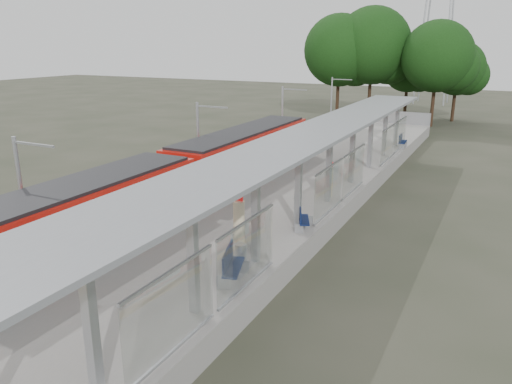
{
  "coord_description": "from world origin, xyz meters",
  "views": [
    {
      "loc": [
        9.56,
        -4.93,
        8.66
      ],
      "look_at": [
        0.02,
        13.93,
        2.3
      ],
      "focal_mm": 35.0,
      "sensor_mm": 36.0,
      "label": 1
    }
  ],
  "objects_px": {
    "info_pillar_near": "(239,221)",
    "info_pillar_far": "(329,181)",
    "bench_far": "(402,141)",
    "bench_near": "(231,264)",
    "train": "(176,184)",
    "bench_mid": "(302,218)",
    "litter_bin": "(241,255)"
  },
  "relations": [
    {
      "from": "info_pillar_near",
      "to": "info_pillar_far",
      "type": "distance_m",
      "value": 7.73
    },
    {
      "from": "bench_far",
      "to": "info_pillar_far",
      "type": "height_order",
      "value": "info_pillar_far"
    },
    {
      "from": "bench_near",
      "to": "bench_far",
      "type": "relative_size",
      "value": 1.14
    },
    {
      "from": "bench_far",
      "to": "bench_near",
      "type": "bearing_deg",
      "value": -94.53
    },
    {
      "from": "info_pillar_far",
      "to": "bench_far",
      "type": "bearing_deg",
      "value": 68.0
    },
    {
      "from": "bench_near",
      "to": "train",
      "type": "bearing_deg",
      "value": 118.0
    },
    {
      "from": "train",
      "to": "bench_far",
      "type": "relative_size",
      "value": 18.39
    },
    {
      "from": "train",
      "to": "bench_mid",
      "type": "xyz_separation_m",
      "value": [
        6.79,
        -0.35,
        -0.56
      ]
    },
    {
      "from": "bench_mid",
      "to": "litter_bin",
      "type": "relative_size",
      "value": 1.69
    },
    {
      "from": "bench_near",
      "to": "info_pillar_far",
      "type": "xyz_separation_m",
      "value": [
        -0.26,
        10.74,
        0.19
      ]
    },
    {
      "from": "bench_near",
      "to": "bench_far",
      "type": "xyz_separation_m",
      "value": [
        0.64,
        25.05,
        -0.06
      ]
    },
    {
      "from": "info_pillar_near",
      "to": "litter_bin",
      "type": "bearing_deg",
      "value": -49.76
    },
    {
      "from": "bench_mid",
      "to": "info_pillar_far",
      "type": "bearing_deg",
      "value": 72.13
    },
    {
      "from": "litter_bin",
      "to": "bench_far",
      "type": "bearing_deg",
      "value": 87.88
    },
    {
      "from": "train",
      "to": "bench_near",
      "type": "relative_size",
      "value": 16.07
    },
    {
      "from": "train",
      "to": "litter_bin",
      "type": "bearing_deg",
      "value": -37.69
    },
    {
      "from": "bench_mid",
      "to": "bench_near",
      "type": "bearing_deg",
      "value": -117.52
    },
    {
      "from": "bench_far",
      "to": "info_pillar_far",
      "type": "distance_m",
      "value": 14.34
    },
    {
      "from": "train",
      "to": "litter_bin",
      "type": "distance_m",
      "value": 7.89
    },
    {
      "from": "train",
      "to": "info_pillar_far",
      "type": "bearing_deg",
      "value": 37.67
    },
    {
      "from": "info_pillar_near",
      "to": "info_pillar_far",
      "type": "height_order",
      "value": "info_pillar_near"
    },
    {
      "from": "bench_near",
      "to": "bench_mid",
      "type": "bearing_deg",
      "value": 67.34
    },
    {
      "from": "info_pillar_near",
      "to": "info_pillar_far",
      "type": "relative_size",
      "value": 1.12
    },
    {
      "from": "bench_mid",
      "to": "litter_bin",
      "type": "xyz_separation_m",
      "value": [
        -0.56,
        -4.46,
        -0.07
      ]
    },
    {
      "from": "litter_bin",
      "to": "info_pillar_near",
      "type": "bearing_deg",
      "value": 120.24
    },
    {
      "from": "bench_near",
      "to": "litter_bin",
      "type": "xyz_separation_m",
      "value": [
        -0.24,
        1.14,
        -0.17
      ]
    },
    {
      "from": "bench_mid",
      "to": "litter_bin",
      "type": "bearing_deg",
      "value": -121.44
    },
    {
      "from": "bench_far",
      "to": "info_pillar_near",
      "type": "relative_size",
      "value": 0.75
    },
    {
      "from": "bench_far",
      "to": "train",
      "type": "bearing_deg",
      "value": -113.48
    },
    {
      "from": "bench_near",
      "to": "info_pillar_near",
      "type": "height_order",
      "value": "info_pillar_near"
    },
    {
      "from": "bench_near",
      "to": "info_pillar_near",
      "type": "bearing_deg",
      "value": 94.7
    },
    {
      "from": "bench_far",
      "to": "litter_bin",
      "type": "bearing_deg",
      "value": -95.18
    }
  ]
}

